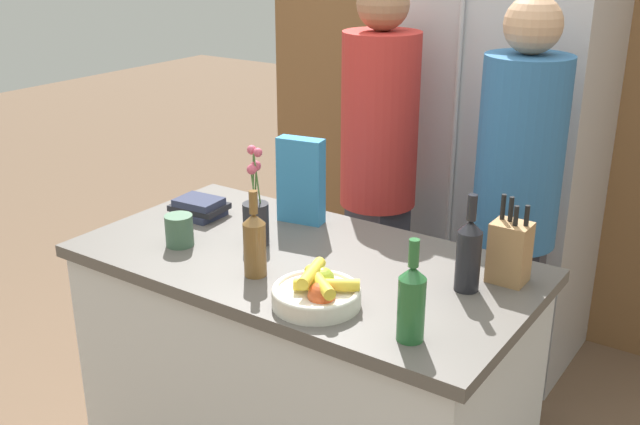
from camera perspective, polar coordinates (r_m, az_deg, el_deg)
The scene contains 14 objects.
kitchen_island at distance 2.57m, azimuth -1.23°, elevation -12.51°, with size 1.44×0.76×0.89m.
back_wall_wood at distance 3.66m, azimuth 14.19°, elevation 11.40°, with size 2.64×0.12×2.60m.
refrigerator at distance 3.35m, azimuth 13.33°, elevation 5.24°, with size 0.84×0.63×1.98m.
fruit_bowl at distance 2.05m, azimuth -0.21°, elevation -6.07°, with size 0.25×0.25×0.11m.
knife_block at distance 2.23m, azimuth 14.26°, elevation -2.87°, with size 0.11×0.09×0.26m.
flower_vase at distance 2.42m, azimuth -4.93°, elevation -0.32°, with size 0.08×0.08×0.33m.
cereal_box at distance 2.59m, azimuth -1.46°, elevation 2.44°, with size 0.17×0.09×0.30m.
coffee_mug at distance 2.47m, azimuth -10.64°, elevation -1.31°, with size 0.09×0.13×0.10m.
book_stack at distance 2.71m, azimuth -9.19°, elevation 0.39°, with size 0.20×0.16×0.07m.
bottle_oil at distance 2.20m, azimuth -5.00°, elevation -2.29°, with size 0.07×0.07×0.26m.
bottle_vinegar at distance 2.14m, azimuth 11.26°, elevation -3.06°, with size 0.07×0.07×0.29m.
bottle_wine at distance 1.87m, azimuth 6.99°, elevation -6.71°, with size 0.07×0.07×0.27m.
person_at_sink at distance 2.99m, azimuth 4.47°, elevation 3.40°, with size 0.30×0.30×1.70m.
person_in_blue at distance 2.74m, azimuth 14.67°, elevation 0.65°, with size 0.30×0.30×1.66m.
Camera 1 is at (1.26, -1.74, 1.86)m, focal length 42.00 mm.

